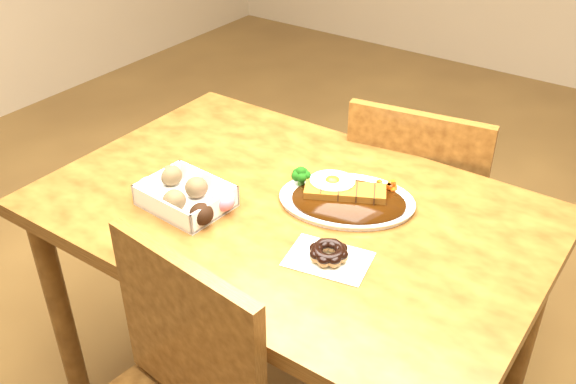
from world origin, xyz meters
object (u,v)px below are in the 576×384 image
Objects in this scene: table at (290,238)px; chair_far at (418,211)px; katsu_curry_plate at (345,196)px; donut_box at (186,195)px; pon_de_ring at (329,253)px.

chair_far is at bearing 77.71° from table.
katsu_curry_plate is (-0.02, -0.45, 0.29)m from chair_far.
donut_box is at bearing -145.69° from table.
chair_far is 3.61× the size of donut_box.
chair_far reaches higher than pon_de_ring.
chair_far reaches higher than donut_box.
pon_de_ring reaches higher than table.
table is at bearing 68.03° from chair_far.
katsu_curry_plate is (0.10, 0.09, 0.12)m from table.
katsu_curry_plate is 0.38m from donut_box.
donut_box reaches higher than table.
chair_far is 0.53m from katsu_curry_plate.
donut_box is at bearing -143.09° from katsu_curry_plate.
donut_box is (-0.21, -0.14, 0.13)m from table.
table is 0.28m from donut_box.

